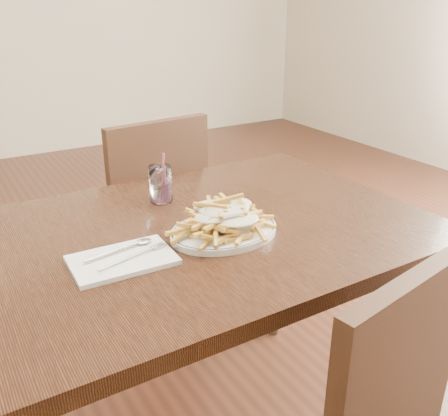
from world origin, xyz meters
TOP-DOWN VIEW (x-y plane):
  - table at (0.00, 0.00)m, footprint 1.20×0.80m
  - chair_far at (0.18, 0.70)m, footprint 0.44×0.44m
  - fries_plate at (0.06, -0.07)m, footprint 0.30×0.27m
  - loaded_fries at (0.06, -0.07)m, footprint 0.25×0.20m
  - napkin at (-0.20, -0.08)m, footprint 0.22×0.15m
  - cutlery at (-0.20, -0.07)m, footprint 0.20×0.11m
  - water_glass at (0.02, 0.20)m, footprint 0.06×0.06m

SIDE VIEW (x-z plane):
  - chair_far at x=0.18m, z-range 0.06..0.94m
  - table at x=0.00m, z-range 0.30..1.05m
  - napkin at x=-0.20m, z-range 0.75..0.76m
  - fries_plate at x=0.06m, z-range 0.75..0.77m
  - cutlery at x=-0.20m, z-range 0.76..0.77m
  - water_glass at x=0.02m, z-range 0.72..0.86m
  - loaded_fries at x=0.06m, z-range 0.77..0.84m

